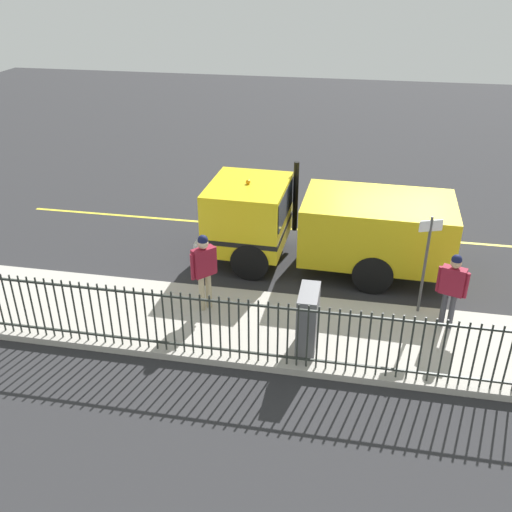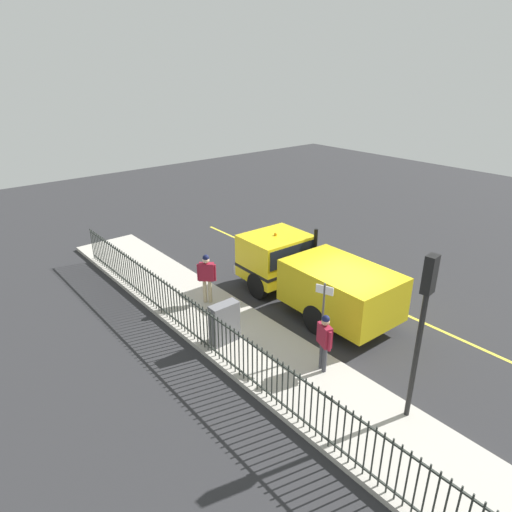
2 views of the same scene
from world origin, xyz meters
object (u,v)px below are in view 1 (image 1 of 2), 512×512
object	(u,v)px
street_sign	(427,254)
utility_cabinet	(308,319)
worker_standing	(204,265)
pedestrian_distant	(452,284)
traffic_cone	(255,216)
work_truck	(315,221)

from	to	relation	value
street_sign	utility_cabinet	bearing A→B (deg)	-52.69
worker_standing	utility_cabinet	size ratio (longest dim) A/B	1.42
pedestrian_distant	traffic_cone	xyz separation A→B (m)	(-4.62, -4.98, -0.89)
utility_cabinet	traffic_cone	xyz separation A→B (m)	(-5.86, -2.19, -0.48)
worker_standing	street_sign	distance (m)	4.70
work_truck	street_sign	bearing A→B (deg)	-126.57
work_truck	utility_cabinet	world-z (taller)	work_truck
work_truck	worker_standing	world-z (taller)	work_truck
traffic_cone	street_sign	bearing A→B (deg)	47.18
traffic_cone	work_truck	bearing A→B (deg)	42.03
street_sign	pedestrian_distant	bearing A→B (deg)	46.94
worker_standing	utility_cabinet	xyz separation A→B (m)	(0.97, 2.35, -0.46)
pedestrian_distant	street_sign	size ratio (longest dim) A/B	0.75
worker_standing	work_truck	bearing A→B (deg)	4.31
work_truck	worker_standing	distance (m)	3.46
utility_cabinet	worker_standing	bearing A→B (deg)	-112.37
work_truck	street_sign	distance (m)	3.22
pedestrian_distant	utility_cabinet	world-z (taller)	pedestrian_distant
pedestrian_distant	utility_cabinet	bearing A→B (deg)	43.00
work_truck	traffic_cone	bearing A→B (deg)	43.63
pedestrian_distant	street_sign	xyz separation A→B (m)	(-0.49, -0.52, 0.38)
pedestrian_distant	street_sign	bearing A→B (deg)	-24.02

